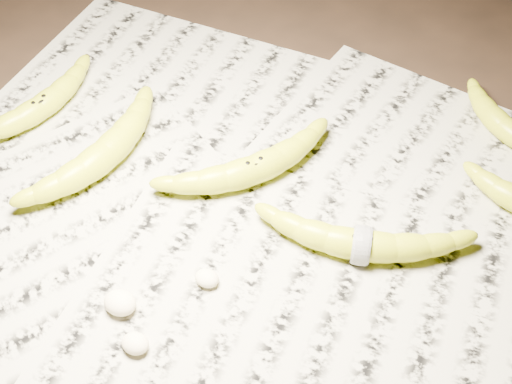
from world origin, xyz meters
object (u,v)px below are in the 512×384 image
at_px(banana_center, 253,168).
at_px(banana_upper_b, 503,124).
at_px(banana_left_a, 39,106).
at_px(banana_left_b, 105,152).
at_px(banana_taped, 362,243).

bearing_deg(banana_center, banana_upper_b, -12.87).
relative_size(banana_center, banana_upper_b, 1.35).
distance_m(banana_left_a, banana_left_b, 0.14).
bearing_deg(banana_upper_b, banana_left_a, -123.61).
bearing_deg(banana_left_b, banana_left_a, 82.84).
height_order(banana_left_b, banana_center, banana_left_b).
bearing_deg(banana_center, banana_left_a, 131.25).
height_order(banana_taped, banana_upper_b, banana_taped).
distance_m(banana_center, banana_taped, 0.17).
xyz_separation_m(banana_left_b, banana_upper_b, (0.44, 0.28, -0.00)).
relative_size(banana_left_a, banana_left_b, 0.92).
bearing_deg(banana_left_b, banana_center, -63.32).
height_order(banana_left_a, banana_left_b, banana_left_b).
xyz_separation_m(banana_left_a, banana_left_b, (0.13, -0.04, 0.00)).
height_order(banana_left_b, banana_upper_b, banana_left_b).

